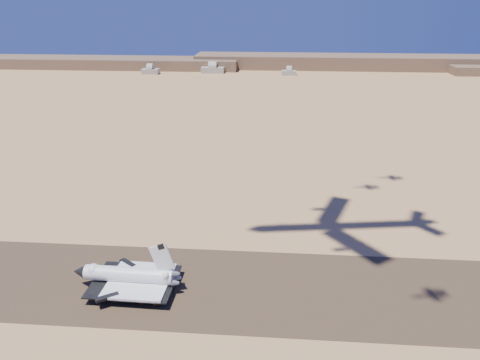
# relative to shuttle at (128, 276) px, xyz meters

# --- Properties ---
(ground) EXTENTS (1200.00, 1200.00, 0.00)m
(ground) POSITION_rel_shuttle_xyz_m (23.08, 3.73, -5.00)
(ground) COLOR tan
(ground) RESTS_ON ground
(runway) EXTENTS (600.00, 50.00, 0.06)m
(runway) POSITION_rel_shuttle_xyz_m (23.08, 3.73, -4.97)
(runway) COLOR #4A3725
(runway) RESTS_ON ground
(ridgeline) EXTENTS (960.00, 90.00, 18.00)m
(ridgeline) POSITION_rel_shuttle_xyz_m (88.40, 531.04, 2.63)
(ridgeline) COLOR brown
(ridgeline) RESTS_ON ground
(hangars) EXTENTS (200.50, 29.50, 30.00)m
(hangars) POSITION_rel_shuttle_xyz_m (-40.92, 482.17, -0.17)
(hangars) COLOR #A4A191
(hangars) RESTS_ON ground
(shuttle) EXTENTS (37.72, 23.51, 18.61)m
(shuttle) POSITION_rel_shuttle_xyz_m (0.00, 0.00, 0.00)
(shuttle) COLOR white
(shuttle) RESTS_ON runway
(crew_a) EXTENTS (0.44, 0.66, 1.75)m
(crew_a) POSITION_rel_shuttle_xyz_m (5.38, -7.18, -4.06)
(crew_a) COLOR #CC450C
(crew_a) RESTS_ON runway
(crew_b) EXTENTS (0.64, 0.92, 1.74)m
(crew_b) POSITION_rel_shuttle_xyz_m (6.95, -8.86, -4.07)
(crew_b) COLOR #CC450C
(crew_b) RESTS_ON runway
(crew_c) EXTENTS (1.24, 1.15, 1.92)m
(crew_c) POSITION_rel_shuttle_xyz_m (11.42, -9.55, -3.98)
(crew_c) COLOR #CC450C
(crew_c) RESTS_ON runway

